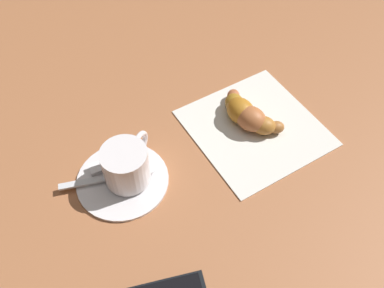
# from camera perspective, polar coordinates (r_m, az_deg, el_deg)

# --- Properties ---
(ground_plane) EXTENTS (1.80, 1.80, 0.00)m
(ground_plane) POSITION_cam_1_polar(r_m,az_deg,el_deg) (0.60, -1.34, -1.58)
(ground_plane) COLOR #A2623C
(saucer) EXTENTS (0.13, 0.13, 0.01)m
(saucer) POSITION_cam_1_polar(r_m,az_deg,el_deg) (0.58, -9.43, -4.78)
(saucer) COLOR white
(saucer) RESTS_ON ground
(espresso_cup) EXTENTS (0.07, 0.08, 0.05)m
(espresso_cup) POSITION_cam_1_polar(r_m,az_deg,el_deg) (0.55, -8.91, -2.73)
(espresso_cup) COLOR white
(espresso_cup) RESTS_ON saucer
(teaspoon) EXTENTS (0.13, 0.02, 0.01)m
(teaspoon) POSITION_cam_1_polar(r_m,az_deg,el_deg) (0.57, -9.21, -4.10)
(teaspoon) COLOR silver
(teaspoon) RESTS_ON saucer
(sugar_packet) EXTENTS (0.07, 0.03, 0.01)m
(sugar_packet) POSITION_cam_1_polar(r_m,az_deg,el_deg) (0.59, -10.65, -2.45)
(sugar_packet) COLOR white
(sugar_packet) RESTS_ON saucer
(napkin) EXTENTS (0.22, 0.22, 0.00)m
(napkin) POSITION_cam_1_polar(r_m,az_deg,el_deg) (0.64, 8.55, 2.25)
(napkin) COLOR silver
(napkin) RESTS_ON ground
(croissant) EXTENTS (0.08, 0.11, 0.03)m
(croissant) POSITION_cam_1_polar(r_m,az_deg,el_deg) (0.63, 7.52, 4.02)
(croissant) COLOR #A75935
(croissant) RESTS_ON napkin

